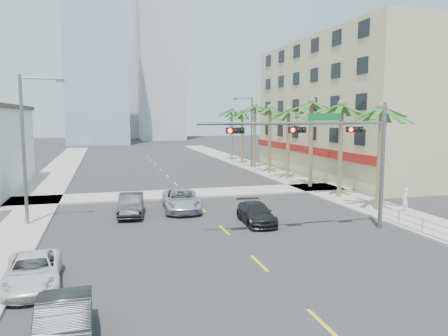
{
  "coord_description": "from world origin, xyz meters",
  "views": [
    {
      "loc": [
        -6.52,
        -13.9,
        6.59
      ],
      "look_at": [
        0.3,
        11.15,
        3.5
      ],
      "focal_mm": 35.0,
      "sensor_mm": 36.0,
      "label": 1
    }
  ],
  "objects_px": {
    "traffic_signal_mast": "(334,144)",
    "car_lane_right": "(256,213)",
    "pedestrian": "(405,200)",
    "car_parked_mid": "(64,326)",
    "car_lane_center": "(181,200)",
    "car_lane_left": "(131,205)",
    "car_parked_far": "(33,271)"
  },
  "relations": [
    {
      "from": "traffic_signal_mast",
      "to": "car_lane_right",
      "type": "relative_size",
      "value": 2.56
    },
    {
      "from": "traffic_signal_mast",
      "to": "pedestrian",
      "type": "xyz_separation_m",
      "value": [
        7.12,
        2.9,
        -4.09
      ]
    },
    {
      "from": "car_parked_mid",
      "to": "car_lane_center",
      "type": "xyz_separation_m",
      "value": [
        6.3,
        17.39,
        0.03
      ]
    },
    {
      "from": "car_lane_right",
      "to": "car_lane_center",
      "type": "bearing_deg",
      "value": 131.57
    },
    {
      "from": "car_lane_center",
      "to": "car_lane_right",
      "type": "height_order",
      "value": "car_lane_center"
    },
    {
      "from": "traffic_signal_mast",
      "to": "car_lane_left",
      "type": "relative_size",
      "value": 2.51
    },
    {
      "from": "car_lane_right",
      "to": "pedestrian",
      "type": "relative_size",
      "value": 2.63
    },
    {
      "from": "car_lane_left",
      "to": "pedestrian",
      "type": "distance_m",
      "value": 18.44
    },
    {
      "from": "traffic_signal_mast",
      "to": "car_lane_left",
      "type": "distance_m",
      "value": 13.73
    },
    {
      "from": "traffic_signal_mast",
      "to": "car_lane_center",
      "type": "distance_m",
      "value": 11.62
    },
    {
      "from": "car_lane_left",
      "to": "car_parked_mid",
      "type": "bearing_deg",
      "value": -93.18
    },
    {
      "from": "car_parked_mid",
      "to": "car_lane_left",
      "type": "xyz_separation_m",
      "value": [
        2.8,
        16.74,
        0.01
      ]
    },
    {
      "from": "traffic_signal_mast",
      "to": "car_lane_center",
      "type": "relative_size",
      "value": 2.08
    },
    {
      "from": "car_lane_center",
      "to": "car_lane_right",
      "type": "distance_m",
      "value": 6.18
    },
    {
      "from": "car_parked_mid",
      "to": "pedestrian",
      "type": "bearing_deg",
      "value": 28.95
    },
    {
      "from": "pedestrian",
      "to": "car_parked_mid",
      "type": "bearing_deg",
      "value": -12.81
    },
    {
      "from": "car_parked_mid",
      "to": "pedestrian",
      "type": "xyz_separation_m",
      "value": [
        20.71,
        12.33,
        0.26
      ]
    },
    {
      "from": "car_lane_right",
      "to": "traffic_signal_mast",
      "type": "bearing_deg",
      "value": -38.61
    },
    {
      "from": "car_parked_far",
      "to": "car_lane_left",
      "type": "relative_size",
      "value": 1.0
    },
    {
      "from": "car_lane_left",
      "to": "pedestrian",
      "type": "height_order",
      "value": "pedestrian"
    },
    {
      "from": "car_lane_center",
      "to": "car_lane_left",
      "type": "bearing_deg",
      "value": -165.25
    },
    {
      "from": "car_parked_far",
      "to": "pedestrian",
      "type": "height_order",
      "value": "pedestrian"
    },
    {
      "from": "car_lane_center",
      "to": "car_lane_right",
      "type": "bearing_deg",
      "value": -47.34
    },
    {
      "from": "car_lane_center",
      "to": "car_parked_far",
      "type": "bearing_deg",
      "value": -118.69
    },
    {
      "from": "car_parked_far",
      "to": "car_lane_left",
      "type": "xyz_separation_m",
      "value": [
        4.4,
        11.49,
        0.11
      ]
    },
    {
      "from": "car_parked_far",
      "to": "car_lane_center",
      "type": "relative_size",
      "value": 0.83
    },
    {
      "from": "car_parked_mid",
      "to": "car_lane_right",
      "type": "distance_m",
      "value": 16.11
    },
    {
      "from": "car_parked_mid",
      "to": "car_lane_left",
      "type": "relative_size",
      "value": 0.98
    },
    {
      "from": "car_lane_left",
      "to": "traffic_signal_mast",
      "type": "bearing_deg",
      "value": -27.83
    },
    {
      "from": "car_lane_center",
      "to": "car_lane_right",
      "type": "relative_size",
      "value": 1.23
    },
    {
      "from": "car_parked_far",
      "to": "pedestrian",
      "type": "distance_m",
      "value": 23.41
    },
    {
      "from": "traffic_signal_mast",
      "to": "pedestrian",
      "type": "height_order",
      "value": "traffic_signal_mast"
    }
  ]
}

